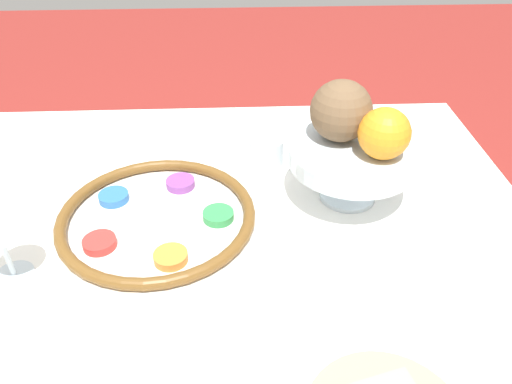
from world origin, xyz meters
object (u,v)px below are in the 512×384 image
Objects in this scene: coconut at (341,111)px; fruit_stand at (352,158)px; orange_fruit at (384,133)px; cup_near at (418,134)px; seder_plate at (157,218)px; cup_far at (266,151)px.

fruit_stand is at bearing -59.35° from coconut.
orange_fruit is 0.27m from cup_near.
seder_plate is 3.87× the size of orange_fruit.
cup_near is (0.18, 0.17, -0.05)m from fruit_stand.
seder_plate is 0.27m from cup_far.
fruit_stand is 2.99× the size of cup_far.
cup_near is at bearing 8.74° from cup_far.
cup_far is (-0.14, 0.12, -0.05)m from fruit_stand.
coconut is at bearing 133.98° from orange_fruit.
coconut is (-0.02, 0.03, 0.07)m from fruit_stand.
cup_far is at bearing -171.26° from cup_near.
seder_plate is at bearing -162.58° from coconut.
cup_far reaches higher than seder_plate.
seder_plate is 0.35m from fruit_stand.
seder_plate is 4.50× the size of cup_far.
cup_near is at bearing 34.13° from coconut.
seder_plate is 0.36m from coconut.
seder_plate is at bearing -174.37° from orange_fruit.
cup_far is (-0.32, -0.05, 0.00)m from cup_near.
orange_fruit is 0.26m from cup_far.
seder_plate is at bearing -169.07° from fruit_stand.
cup_far is at bearing 140.60° from orange_fruit.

